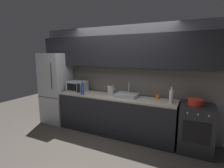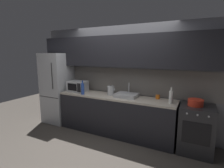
{
  "view_description": "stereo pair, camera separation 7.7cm",
  "coord_description": "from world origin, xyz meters",
  "px_view_note": "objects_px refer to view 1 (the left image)",
  "views": [
    {
      "loc": [
        1.6,
        -2.55,
        1.84
      ],
      "look_at": [
        -0.07,
        0.9,
        1.17
      ],
      "focal_mm": 27.56,
      "sensor_mm": 36.0,
      "label": 1
    },
    {
      "loc": [
        1.67,
        -2.52,
        1.84
      ],
      "look_at": [
        -0.07,
        0.9,
        1.17
      ],
      "focal_mm": 27.56,
      "sensor_mm": 36.0,
      "label": 2
    }
  ],
  "objects_px": {
    "refrigerator": "(57,88)",
    "wine_bottle_white": "(171,97)",
    "cooking_pot": "(196,102)",
    "oven_range": "(196,128)",
    "microwave": "(77,86)",
    "mug_orange": "(158,97)",
    "kettle": "(111,90)",
    "wine_bottle_blue": "(82,89)"
  },
  "relations": [
    {
      "from": "oven_range",
      "to": "cooking_pot",
      "type": "height_order",
      "value": "cooking_pot"
    },
    {
      "from": "wine_bottle_blue",
      "to": "refrigerator",
      "type": "bearing_deg",
      "value": 168.28
    },
    {
      "from": "oven_range",
      "to": "wine_bottle_blue",
      "type": "distance_m",
      "value": 2.52
    },
    {
      "from": "microwave",
      "to": "wine_bottle_blue",
      "type": "bearing_deg",
      "value": -35.06
    },
    {
      "from": "microwave",
      "to": "mug_orange",
      "type": "xyz_separation_m",
      "value": [
        1.99,
        0.16,
        -0.09
      ]
    },
    {
      "from": "microwave",
      "to": "kettle",
      "type": "relative_size",
      "value": 1.97
    },
    {
      "from": "kettle",
      "to": "mug_orange",
      "type": "distance_m",
      "value": 1.06
    },
    {
      "from": "microwave",
      "to": "wine_bottle_white",
      "type": "relative_size",
      "value": 1.45
    },
    {
      "from": "mug_orange",
      "to": "cooking_pot",
      "type": "distance_m",
      "value": 0.75
    },
    {
      "from": "wine_bottle_white",
      "to": "mug_orange",
      "type": "height_order",
      "value": "wine_bottle_white"
    },
    {
      "from": "wine_bottle_white",
      "to": "wine_bottle_blue",
      "type": "bearing_deg",
      "value": -175.3
    },
    {
      "from": "kettle",
      "to": "wine_bottle_blue",
      "type": "distance_m",
      "value": 0.67
    },
    {
      "from": "microwave",
      "to": "wine_bottle_white",
      "type": "bearing_deg",
      "value": -1.63
    },
    {
      "from": "refrigerator",
      "to": "wine_bottle_white",
      "type": "xyz_separation_m",
      "value": [
        2.97,
        -0.05,
        0.1
      ]
    },
    {
      "from": "oven_range",
      "to": "cooking_pot",
      "type": "relative_size",
      "value": 3.31
    },
    {
      "from": "wine_bottle_blue",
      "to": "microwave",
      "type": "bearing_deg",
      "value": 144.94
    },
    {
      "from": "oven_range",
      "to": "wine_bottle_white",
      "type": "height_order",
      "value": "wine_bottle_white"
    },
    {
      "from": "cooking_pot",
      "to": "oven_range",
      "type": "bearing_deg",
      "value": -1.69
    },
    {
      "from": "wine_bottle_white",
      "to": "mug_orange",
      "type": "relative_size",
      "value": 3.66
    },
    {
      "from": "mug_orange",
      "to": "cooking_pot",
      "type": "height_order",
      "value": "cooking_pot"
    },
    {
      "from": "microwave",
      "to": "wine_bottle_white",
      "type": "xyz_separation_m",
      "value": [
        2.29,
        -0.07,
        -0.01
      ]
    },
    {
      "from": "wine_bottle_blue",
      "to": "cooking_pot",
      "type": "bearing_deg",
      "value": 4.97
    },
    {
      "from": "wine_bottle_white",
      "to": "mug_orange",
      "type": "bearing_deg",
      "value": 142.96
    },
    {
      "from": "oven_range",
      "to": "mug_orange",
      "type": "distance_m",
      "value": 0.94
    },
    {
      "from": "oven_range",
      "to": "microwave",
      "type": "distance_m",
      "value": 2.83
    },
    {
      "from": "cooking_pot",
      "to": "wine_bottle_white",
      "type": "bearing_deg",
      "value": -173.81
    },
    {
      "from": "mug_orange",
      "to": "wine_bottle_white",
      "type": "bearing_deg",
      "value": -37.04
    },
    {
      "from": "wine_bottle_blue",
      "to": "mug_orange",
      "type": "bearing_deg",
      "value": 12.99
    },
    {
      "from": "oven_range",
      "to": "mug_orange",
      "type": "xyz_separation_m",
      "value": [
        -0.78,
        0.18,
        0.49
      ]
    },
    {
      "from": "kettle",
      "to": "wine_bottle_white",
      "type": "distance_m",
      "value": 1.36
    },
    {
      "from": "refrigerator",
      "to": "cooking_pot",
      "type": "height_order",
      "value": "refrigerator"
    },
    {
      "from": "kettle",
      "to": "cooking_pot",
      "type": "distance_m",
      "value": 1.79
    },
    {
      "from": "oven_range",
      "to": "kettle",
      "type": "relative_size",
      "value": 3.86
    },
    {
      "from": "refrigerator",
      "to": "oven_range",
      "type": "relative_size",
      "value": 2.07
    },
    {
      "from": "kettle",
      "to": "mug_orange",
      "type": "relative_size",
      "value": 2.69
    },
    {
      "from": "oven_range",
      "to": "microwave",
      "type": "relative_size",
      "value": 1.96
    },
    {
      "from": "refrigerator",
      "to": "mug_orange",
      "type": "relative_size",
      "value": 21.51
    },
    {
      "from": "refrigerator",
      "to": "oven_range",
      "type": "distance_m",
      "value": 3.48
    },
    {
      "from": "cooking_pot",
      "to": "wine_bottle_blue",
      "type": "bearing_deg",
      "value": -175.03
    },
    {
      "from": "wine_bottle_white",
      "to": "cooking_pot",
      "type": "height_order",
      "value": "wine_bottle_white"
    },
    {
      "from": "microwave",
      "to": "refrigerator",
      "type": "bearing_deg",
      "value": -178.45
    },
    {
      "from": "mug_orange",
      "to": "cooking_pot",
      "type": "relative_size",
      "value": 0.32
    }
  ]
}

